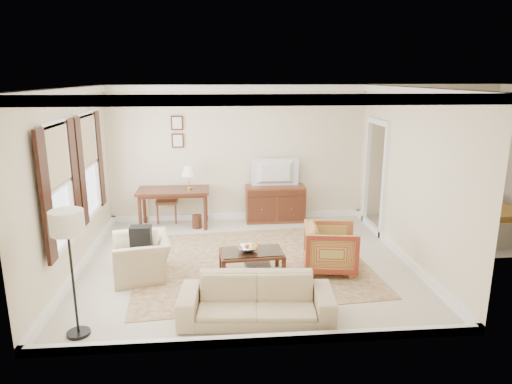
{
  "coord_description": "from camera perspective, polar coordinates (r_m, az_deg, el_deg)",
  "views": [
    {
      "loc": [
        -0.46,
        -7.2,
        3.07
      ],
      "look_at": [
        0.2,
        0.3,
        1.15
      ],
      "focal_mm": 32.0,
      "sensor_mm": 36.0,
      "label": 1
    }
  ],
  "objects": [
    {
      "name": "room_shell",
      "position": [
        7.24,
        -1.39,
        9.56
      ],
      "size": [
        5.51,
        5.01,
        2.91
      ],
      "color": "beige",
      "rests_on": "ground"
    },
    {
      "name": "coffee_table",
      "position": [
        7.22,
        -0.56,
        -8.13
      ],
      "size": [
        1.02,
        0.64,
        0.42
      ],
      "rotation": [
        0.0,
        0.0,
        0.07
      ],
      "color": "#401E12",
      "rests_on": "room_shell"
    },
    {
      "name": "tv",
      "position": [
        9.66,
        2.47,
        3.51
      ],
      "size": [
        0.97,
        0.56,
        0.13
      ],
      "primitive_type": "imported",
      "rotation": [
        0.0,
        0.0,
        3.14
      ],
      "color": "black",
      "rests_on": "sideboard"
    },
    {
      "name": "book_a",
      "position": [
        7.3,
        -1.36,
        -9.13
      ],
      "size": [
        0.28,
        0.08,
        0.38
      ],
      "primitive_type": "imported",
      "rotation": [
        0.0,
        0.0,
        0.15
      ],
      "color": "brown",
      "rests_on": "coffee_table"
    },
    {
      "name": "annex_bedroom",
      "position": [
        10.08,
        24.64,
        -2.74
      ],
      "size": [
        3.0,
        2.7,
        2.9
      ],
      "color": "beige",
      "rests_on": "ground"
    },
    {
      "name": "book_b",
      "position": [
        7.31,
        0.14,
        -9.14
      ],
      "size": [
        0.28,
        0.03,
        0.38
      ],
      "primitive_type": "imported",
      "rotation": [
        0.0,
        0.0,
        -0.02
      ],
      "color": "brown",
      "rests_on": "coffee_table"
    },
    {
      "name": "doorway",
      "position": [
        9.47,
        14.66,
        1.68
      ],
      "size": [
        0.1,
        1.12,
        2.25
      ],
      "primitive_type": null,
      "color": "white",
      "rests_on": "room_shell"
    },
    {
      "name": "framed_prints",
      "position": [
        9.76,
        -9.8,
        7.46
      ],
      "size": [
        0.25,
        0.04,
        0.68
      ],
      "primitive_type": null,
      "color": "#401E12",
      "rests_on": "room_shell"
    },
    {
      "name": "rug",
      "position": [
        7.78,
        -0.6,
        -8.87
      ],
      "size": [
        4.05,
        3.56,
        0.01
      ],
      "primitive_type": "cube",
      "rotation": [
        0.0,
        0.0,
        0.08
      ],
      "color": "#582F1D",
      "rests_on": "room_shell"
    },
    {
      "name": "window_front",
      "position": [
        7.04,
        -23.46,
        0.64
      ],
      "size": [
        0.12,
        1.56,
        1.8
      ],
      "primitive_type": null,
      "color": "#CCB284",
      "rests_on": "room_shell"
    },
    {
      "name": "striped_armchair",
      "position": [
        7.47,
        9.33,
        -6.66
      ],
      "size": [
        0.88,
        0.92,
        0.84
      ],
      "primitive_type": "imported",
      "rotation": [
        0.0,
        0.0,
        1.41
      ],
      "color": "maroon",
      "rests_on": "room_shell"
    },
    {
      "name": "window_rear",
      "position": [
        8.54,
        -20.19,
        3.17
      ],
      "size": [
        0.12,
        1.56,
        1.8
      ],
      "primitive_type": null,
      "color": "#CCB284",
      "rests_on": "room_shell"
    },
    {
      "name": "backpack",
      "position": [
        7.32,
        -14.21,
        -5.28
      ],
      "size": [
        0.24,
        0.33,
        0.4
      ],
      "primitive_type": "cube",
      "rotation": [
        0.0,
        0.0,
        -1.52
      ],
      "color": "black",
      "rests_on": "club_armchair"
    },
    {
      "name": "floor_lamp",
      "position": [
        5.7,
        -22.47,
        -4.63
      ],
      "size": [
        0.39,
        0.39,
        1.58
      ],
      "color": "black",
      "rests_on": "room_shell"
    },
    {
      "name": "desk_chair",
      "position": [
        9.97,
        -11.08,
        -0.75
      ],
      "size": [
        0.5,
        0.5,
        1.05
      ],
      "primitive_type": null,
      "rotation": [
        0.0,
        0.0,
        0.12
      ],
      "color": "brown",
      "rests_on": "room_shell"
    },
    {
      "name": "sofa",
      "position": [
        5.95,
        0.04,
        -12.5
      ],
      "size": [
        2.0,
        0.74,
        0.77
      ],
      "primitive_type": "imported",
      "rotation": [
        0.0,
        0.0,
        -0.08
      ],
      "color": "tan",
      "rests_on": "room_shell"
    },
    {
      "name": "sideboard",
      "position": [
        9.88,
        2.4,
        -1.45
      ],
      "size": [
        1.27,
        0.49,
        0.78
      ],
      "primitive_type": "cube",
      "color": "brown",
      "rests_on": "room_shell"
    },
    {
      "name": "writing_desk",
      "position": [
        9.57,
        -10.28,
        -0.3
      ],
      "size": [
        1.47,
        0.73,
        0.8
      ],
      "color": "#401E12",
      "rests_on": "room_shell"
    },
    {
      "name": "club_armchair",
      "position": [
        7.39,
        -14.14,
        -7.09
      ],
      "size": [
        0.82,
        1.09,
        0.86
      ],
      "primitive_type": "imported",
      "rotation": [
        0.0,
        0.0,
        -1.37
      ],
      "color": "tan",
      "rests_on": "room_shell"
    },
    {
      "name": "fruit_bowl",
      "position": [
        7.17,
        -1.09,
        -6.96
      ],
      "size": [
        0.42,
        0.42,
        0.1
      ],
      "primitive_type": "imported",
      "color": "silver",
      "rests_on": "coffee_table"
    },
    {
      "name": "desk_lamp",
      "position": [
        9.46,
        -8.34,
        1.85
      ],
      "size": [
        0.32,
        0.32,
        0.5
      ],
      "primitive_type": null,
      "color": "silver",
      "rests_on": "writing_desk"
    }
  ]
}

